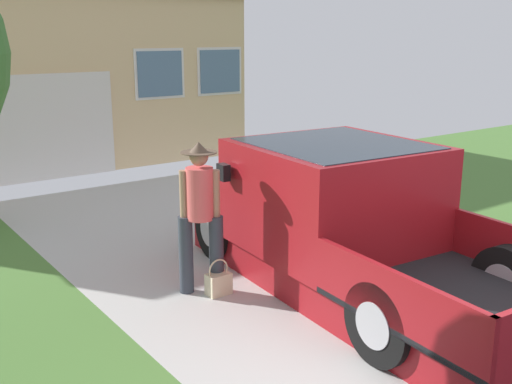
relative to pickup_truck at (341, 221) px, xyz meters
The scene contains 3 objects.
pickup_truck is the anchor object (origin of this frame).
person_with_hat 1.70m from the pickup_truck, 155.03° to the left, with size 0.46×0.41×1.78m.
handbag 1.63m from the pickup_truck, 159.53° to the left, with size 0.28×0.18×0.43m.
Camera 1 is at (-4.85, -2.35, 2.95)m, focal length 42.99 mm.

